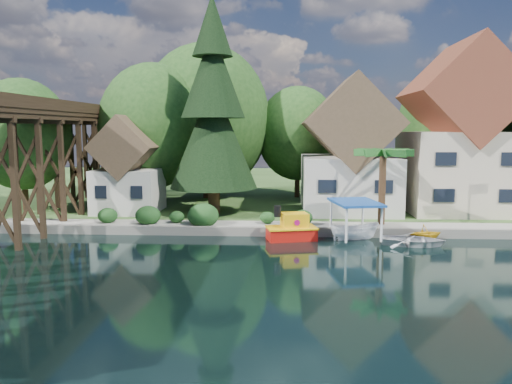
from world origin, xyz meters
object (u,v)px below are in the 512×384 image
at_px(house_left, 349,155).
at_px(tugboat, 292,229).
at_px(conifer, 213,110).
at_px(shed, 128,171).
at_px(boat_white_a, 413,239).
at_px(boat_canopy, 355,224).
at_px(house_center, 459,139).
at_px(palm_tree, 383,155).
at_px(trestle_bridge, 4,159).
at_px(boat_yellow, 425,232).

bearing_deg(house_left, tugboat, -117.88).
bearing_deg(tugboat, conifer, 131.22).
height_order(shed, boat_white_a, shed).
bearing_deg(boat_canopy, house_left, 85.68).
bearing_deg(house_center, palm_tree, -138.17).
relative_size(house_center, conifer, 0.82).
bearing_deg(conifer, house_center, 7.30).
bearing_deg(boat_white_a, tugboat, 92.03).
xyz_separation_m(tugboat, boat_white_a, (7.54, -1.17, -0.29)).
height_order(house_left, tugboat, house_left).
distance_m(conifer, boat_white_a, 17.94).
height_order(house_center, conifer, conifer).
distance_m(house_left, boat_white_a, 11.58).
xyz_separation_m(trestle_bridge, house_left, (23.00, 10.83, -0.21)).
height_order(house_center, tugboat, house_center).
relative_size(palm_tree, boat_white_a, 1.43).
bearing_deg(trestle_bridge, boat_white_a, 1.38).
xyz_separation_m(house_center, shed, (-27.00, -2.00, -2.59)).
relative_size(palm_tree, tugboat, 1.60).
height_order(trestle_bridge, palm_tree, trestle_bridge).
bearing_deg(shed, house_center, 4.24).
height_order(shed, conifer, conifer).
bearing_deg(shed, trestle_bridge, -118.19).
xyz_separation_m(trestle_bridge, boat_canopy, (22.32, 1.89, -4.24)).
distance_m(palm_tree, boat_canopy, 5.62).
height_order(shed, tugboat, shed).
bearing_deg(boat_yellow, trestle_bridge, 77.02).
distance_m(trestle_bridge, house_left, 25.42).
distance_m(boat_white_a, boat_yellow, 1.81).
relative_size(trestle_bridge, house_left, 4.01).
xyz_separation_m(boat_white_a, boat_yellow, (1.16, 1.37, 0.18)).
xyz_separation_m(house_left, boat_yellow, (3.92, -8.84, -4.55)).
relative_size(house_left, shed, 1.40).
xyz_separation_m(house_left, house_center, (9.00, 0.50, 1.28)).
distance_m(shed, boat_yellow, 23.34).
relative_size(trestle_bridge, tugboat, 12.43).
bearing_deg(boat_white_a, conifer, 69.98).
xyz_separation_m(conifer, tugboat, (6.13, -6.99, -7.99)).
xyz_separation_m(conifer, boat_yellow, (14.83, -6.79, -8.10)).
relative_size(boat_canopy, boat_yellow, 1.97).
bearing_deg(tugboat, house_left, 62.12).
xyz_separation_m(house_left, tugboat, (-4.78, -9.04, -4.43)).
relative_size(conifer, boat_yellow, 7.56).
distance_m(tugboat, boat_canopy, 4.13).
bearing_deg(palm_tree, conifer, 161.73).
xyz_separation_m(boat_canopy, boat_yellow, (4.59, 0.10, -0.51)).
distance_m(palm_tree, boat_white_a, 6.58).
bearing_deg(boat_canopy, boat_yellow, 1.30).
bearing_deg(boat_yellow, conifer, 48.19).
xyz_separation_m(shed, tugboat, (13.22, -7.54, -3.12)).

